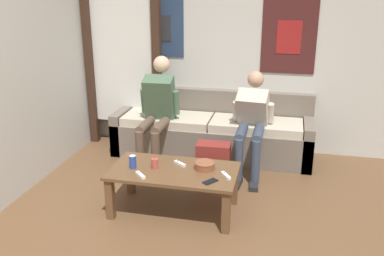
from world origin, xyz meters
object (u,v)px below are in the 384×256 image
object	(u,v)px
backpack	(213,164)
cell_phone	(210,181)
person_seated_teen	(252,119)
drink_can_blue	(133,162)
person_seated_adult	(157,107)
pillar_candle	(155,164)
coffee_table	(174,176)
game_controller_far_center	(226,175)
game_controller_near_left	(140,175)
game_controller_near_right	(180,164)
ceramic_bowl	(205,165)
couch	(212,133)

from	to	relation	value
backpack	cell_phone	xyz separation A→B (m)	(0.13, -0.87, 0.22)
person_seated_teen	drink_can_blue	distance (m)	1.53
person_seated_adult	cell_phone	bearing A→B (deg)	-55.94
person_seated_adult	pillar_candle	bearing A→B (deg)	-74.04
coffee_table	game_controller_far_center	bearing A→B (deg)	-5.09
person_seated_teen	game_controller_near_left	size ratio (longest dim) A/B	8.52
pillar_candle	game_controller_near_right	bearing A→B (deg)	31.75
ceramic_bowl	pillar_candle	xyz separation A→B (m)	(-0.45, -0.09, 0.01)
person_seated_adult	cell_phone	world-z (taller)	person_seated_adult
pillar_candle	couch	bearing A→B (deg)	79.38
drink_can_blue	game_controller_near_right	xyz separation A→B (m)	(0.40, 0.17, -0.05)
ceramic_bowl	cell_phone	world-z (taller)	ceramic_bowl
game_controller_near_left	ceramic_bowl	bearing A→B (deg)	28.01
ceramic_bowl	coffee_table	bearing A→B (deg)	-164.49
backpack	coffee_table	bearing A→B (deg)	-109.64
person_seated_teen	cell_phone	size ratio (longest dim) A/B	7.26
cell_phone	person_seated_adult	bearing A→B (deg)	124.06
person_seated_teen	pillar_candle	bearing A→B (deg)	-124.51
game_controller_near_left	cell_phone	bearing A→B (deg)	2.38
person_seated_teen	game_controller_near_right	xyz separation A→B (m)	(-0.57, -1.00, -0.17)
couch	coffee_table	size ratio (longest dim) A/B	2.06
person_seated_teen	pillar_candle	world-z (taller)	person_seated_teen
couch	drink_can_blue	distance (m)	1.58
pillar_candle	game_controller_near_left	distance (m)	0.21
game_controller_far_center	game_controller_near_right	bearing A→B (deg)	160.82
pillar_candle	game_controller_near_left	world-z (taller)	pillar_candle
couch	person_seated_teen	distance (m)	0.68
couch	backpack	distance (m)	0.78
person_seated_teen	game_controller_near_left	bearing A→B (deg)	-122.73
backpack	ceramic_bowl	bearing A→B (deg)	-87.46
game_controller_near_right	cell_phone	world-z (taller)	game_controller_near_right
couch	drink_can_blue	bearing A→B (deg)	-107.49
game_controller_near_left	person_seated_teen	bearing A→B (deg)	57.27
drink_can_blue	game_controller_near_right	size ratio (longest dim) A/B	0.92
backpack	game_controller_far_center	bearing A→B (deg)	-71.80
drink_can_blue	game_controller_far_center	distance (m)	0.86
person_seated_adult	pillar_candle	xyz separation A→B (m)	(0.32, -1.12, -0.20)
drink_can_blue	cell_phone	xyz separation A→B (m)	(0.75, -0.13, -0.06)
couch	cell_phone	bearing A→B (deg)	-80.36
ceramic_bowl	drink_can_blue	size ratio (longest dim) A/B	1.53
drink_can_blue	pillar_candle	bearing A→B (deg)	11.73
backpack	cell_phone	bearing A→B (deg)	-81.75
coffee_table	drink_can_blue	distance (m)	0.40
coffee_table	ceramic_bowl	distance (m)	0.30
backpack	pillar_candle	xyz separation A→B (m)	(-0.42, -0.70, 0.26)
ceramic_bowl	game_controller_near_right	bearing A→B (deg)	170.61
couch	ceramic_bowl	distance (m)	1.39
couch	game_controller_near_right	world-z (taller)	couch
pillar_candle	cell_phone	size ratio (longest dim) A/B	0.72
couch	game_controller_near_right	size ratio (longest dim) A/B	17.78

